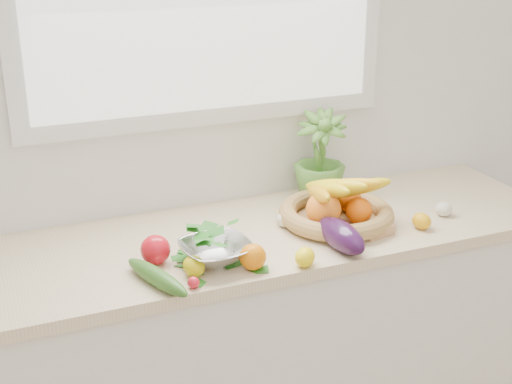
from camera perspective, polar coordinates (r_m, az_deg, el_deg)
name	(u,v)px	position (r m, az deg, el deg)	size (l,w,h in m)	color
back_wall	(206,80)	(2.45, -3.99, 8.92)	(4.50, 0.02, 2.70)	white
counter_cabinet	(241,356)	(2.56, -1.24, -13.02)	(2.20, 0.58, 0.86)	silver
countertop	(240,240)	(2.34, -1.32, -3.89)	(2.24, 0.62, 0.04)	beige
orange_loose	(253,257)	(2.10, -0.25, -5.22)	(0.08, 0.08, 0.08)	orange
lemon_a	(194,266)	(2.07, -5.00, -5.93)	(0.06, 0.08, 0.06)	#D3C00B
lemon_b	(305,257)	(2.12, 3.93, -5.23)	(0.06, 0.07, 0.06)	yellow
lemon_c	(422,221)	(2.42, 13.10, -2.28)	(0.05, 0.07, 0.05)	#EFA30D
apple	(155,250)	(2.15, -8.05, -4.60)	(0.09, 0.09, 0.09)	red
ginger	(379,231)	(2.35, 9.79, -3.11)	(0.11, 0.04, 0.03)	tan
garlic_a	(444,209)	(2.55, 14.79, -1.33)	(0.06, 0.06, 0.05)	beige
garlic_b	(285,220)	(2.38, 2.31, -2.24)	(0.06, 0.06, 0.05)	beige
garlic_c	(314,224)	(2.37, 4.66, -2.56)	(0.05, 0.05, 0.04)	white
eggplant	(341,236)	(2.23, 6.81, -3.48)	(0.09, 0.23, 0.09)	#2D0F37
cucumber	(157,277)	(2.03, -7.95, -6.75)	(0.05, 0.28, 0.05)	#2A5B1B
radish	(193,282)	(2.01, -5.03, -7.22)	(0.03, 0.03, 0.03)	red
potted_herb	(320,156)	(2.58, 5.14, 2.85)	(0.19, 0.19, 0.33)	#528B32
fruit_basket	(336,208)	(2.41, 6.38, -1.26)	(0.52, 0.52, 0.19)	tan
colander_with_spinach	(216,246)	(2.12, -3.22, -4.36)	(0.23, 0.23, 0.11)	silver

